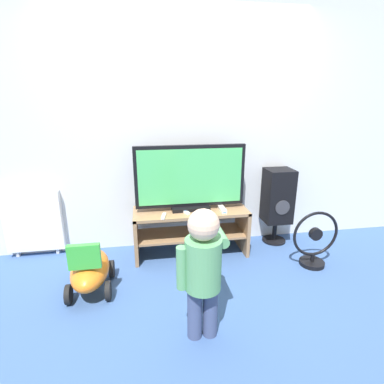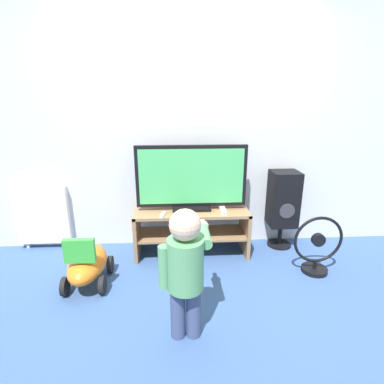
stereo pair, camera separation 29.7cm
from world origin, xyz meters
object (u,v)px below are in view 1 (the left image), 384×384
(radiator, at_px, (33,222))
(game_console, at_px, (222,209))
(television, at_px, (190,179))
(remote_secondary, at_px, (185,212))
(remote_primary, at_px, (164,216))
(speaker_tower, at_px, (278,197))
(floor_fan, at_px, (315,242))
(ride_on_toy, at_px, (90,270))
(child, at_px, (203,264))

(radiator, bearing_deg, game_console, -9.33)
(television, xyz_separation_m, remote_secondary, (-0.07, -0.10, -0.32))
(remote_primary, height_order, radiator, radiator)
(television, height_order, remote_secondary, television)
(game_console, distance_m, remote_primary, 0.61)
(speaker_tower, distance_m, radiator, 2.65)
(television, xyz_separation_m, remote_primary, (-0.29, -0.17, -0.32))
(remote_secondary, xyz_separation_m, floor_fan, (1.24, -0.37, -0.25))
(television, relative_size, floor_fan, 1.96)
(floor_fan, distance_m, ride_on_toy, 2.14)
(television, height_order, child, television)
(speaker_tower, distance_m, ride_on_toy, 2.10)
(game_console, height_order, floor_fan, floor_fan)
(child, bearing_deg, television, 84.82)
(floor_fan, bearing_deg, television, 158.08)
(television, xyz_separation_m, ride_on_toy, (-0.96, -0.53, -0.63))
(remote_secondary, bearing_deg, ride_on_toy, -154.21)
(floor_fan, bearing_deg, game_console, 157.16)
(ride_on_toy, distance_m, radiator, 1.01)
(floor_fan, bearing_deg, child, -150.28)
(television, relative_size, remote_primary, 8.39)
(remote_secondary, bearing_deg, television, 54.39)
(game_console, distance_m, floor_fan, 0.96)
(remote_secondary, bearing_deg, radiator, 168.96)
(floor_fan, relative_size, ride_on_toy, 0.94)
(remote_secondary, height_order, speaker_tower, speaker_tower)
(remote_secondary, distance_m, floor_fan, 1.32)
(game_console, xyz_separation_m, floor_fan, (0.85, -0.36, -0.26))
(remote_primary, xyz_separation_m, radiator, (-1.33, 0.38, -0.13))
(remote_secondary, bearing_deg, floor_fan, -16.81)
(speaker_tower, bearing_deg, radiator, 177.45)
(child, bearing_deg, game_console, 68.62)
(remote_primary, xyz_separation_m, remote_secondary, (0.22, 0.08, 0.00))
(television, height_order, floor_fan, television)
(speaker_tower, bearing_deg, remote_primary, -168.60)
(child, relative_size, speaker_tower, 1.10)
(radiator, bearing_deg, television, -7.27)
(remote_primary, xyz_separation_m, ride_on_toy, (-0.67, -0.36, -0.31))
(television, relative_size, radiator, 1.59)
(television, bearing_deg, remote_primary, -149.38)
(game_console, xyz_separation_m, ride_on_toy, (-1.28, -0.42, -0.32))
(remote_primary, bearing_deg, game_console, 5.76)
(remote_primary, distance_m, remote_secondary, 0.24)
(game_console, bearing_deg, child, -111.38)
(remote_secondary, bearing_deg, game_console, -2.26)
(game_console, distance_m, radiator, 1.98)
(game_console, relative_size, child, 0.18)
(radiator, bearing_deg, child, -42.83)
(game_console, distance_m, speaker_tower, 0.72)
(television, distance_m, ride_on_toy, 1.27)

